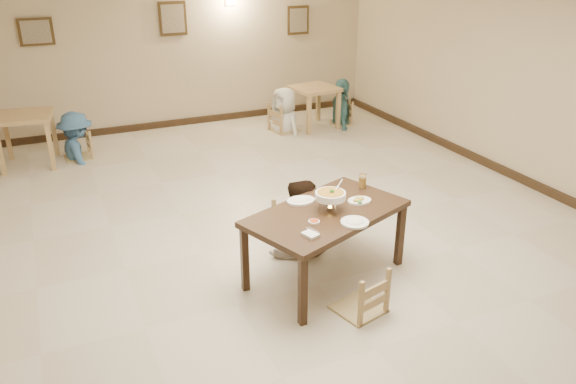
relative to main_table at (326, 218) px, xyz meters
name	(u,v)px	position (x,y,z in m)	size (l,w,h in m)	color
floor	(276,237)	(-0.14, 0.99, -0.69)	(10.00, 10.00, 0.00)	beige
wall_back	(169,47)	(-0.14, 5.99, 0.81)	(10.00, 10.00, 0.00)	#BDA98C
wall_right	(546,83)	(3.86, 0.99, 0.81)	(10.00, 10.00, 0.00)	#BDA98C
baseboard_back	(176,123)	(-0.14, 5.96, -0.63)	(8.00, 0.06, 0.12)	black
baseboard_right	(526,181)	(3.83, 0.99, -0.63)	(0.06, 10.00, 0.12)	black
picture_a	(36,32)	(-2.34, 5.95, 1.21)	(0.55, 0.04, 0.45)	#362612
picture_b	(173,19)	(-0.04, 5.95, 1.31)	(0.50, 0.04, 0.60)	#362612
picture_c	(298,20)	(2.46, 5.95, 1.16)	(0.45, 0.04, 0.55)	#362612
main_table	(326,218)	(0.00, 0.00, 0.00)	(1.86, 1.44, 0.77)	#362213
chair_far	(295,207)	(0.00, 0.74, -0.20)	(0.46, 0.46, 0.99)	tan
chair_near	(361,269)	(0.02, -0.67, -0.24)	(0.43, 0.43, 0.91)	tan
main_diner	(299,182)	(0.00, 0.65, 0.15)	(0.81, 0.63, 1.67)	gray
curry_warmer	(330,196)	(0.04, 0.00, 0.24)	(0.35, 0.31, 0.28)	silver
rice_plate_far	(301,200)	(-0.14, 0.30, 0.10)	(0.30, 0.30, 0.07)	white
rice_plate_near	(355,222)	(0.12, -0.36, 0.09)	(0.27, 0.27, 0.06)	white
fried_plate	(360,200)	(0.41, 0.05, 0.10)	(0.26, 0.26, 0.06)	white
chili_dish	(314,222)	(-0.23, -0.18, 0.09)	(0.11, 0.11, 0.02)	white
napkin_cutlery	(310,234)	(-0.38, -0.41, 0.09)	(0.17, 0.23, 0.03)	white
drink_glass	(362,182)	(0.63, 0.35, 0.16)	(0.08, 0.08, 0.16)	white
bg_table_left	(25,123)	(-2.74, 4.83, 0.00)	(0.93, 0.93, 0.83)	tan
bg_table_right	(314,94)	(2.26, 4.80, -0.04)	(0.88, 0.88, 0.78)	tan
bg_chair_lr	(75,132)	(-2.03, 4.85, -0.24)	(0.42, 0.42, 0.90)	tan
bg_chair_rl	(284,105)	(1.66, 4.82, -0.19)	(0.47, 0.47, 1.00)	tan
bg_chair_rr	(342,102)	(2.87, 4.80, -0.25)	(0.41, 0.41, 0.88)	tan
bg_diner_b	(72,112)	(-2.03, 4.85, 0.09)	(1.00, 0.57, 1.55)	#3A6697
bg_diner_c	(284,87)	(1.66, 4.82, 0.14)	(0.81, 0.52, 1.65)	silver
bg_diner_d	(342,79)	(2.87, 4.80, 0.19)	(1.03, 0.43, 1.76)	teal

